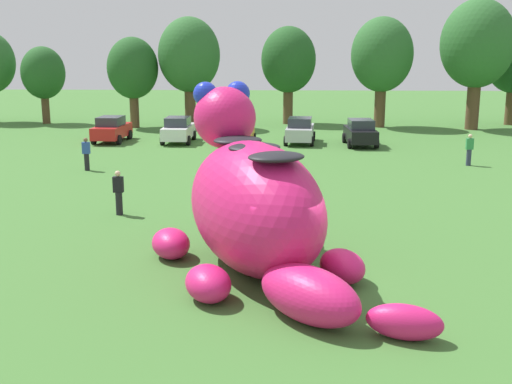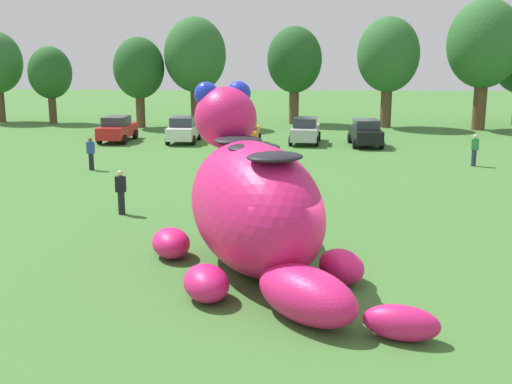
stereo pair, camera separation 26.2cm
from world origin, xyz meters
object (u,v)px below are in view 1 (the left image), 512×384
spectator_near_inflatable (469,150)px  spectator_by_cars (119,193)px  car_orange (240,132)px  car_black (360,132)px  car_red (112,129)px  car_white (178,130)px  spectator_mid_field (86,154)px  car_silver (300,130)px  giant_inflatable_creature (255,205)px

spectator_near_inflatable → spectator_by_cars: size_ratio=1.00×
car_orange → car_black: 7.83m
car_red → car_white: 4.56m
spectator_near_inflatable → spectator_mid_field: bearing=-173.6°
car_silver → car_white: bearing=180.0°
car_white → spectator_mid_field: bearing=-107.2°
spectator_near_inflatable → spectator_by_cars: same height
car_silver → spectator_near_inflatable: size_ratio=2.47×
car_black → spectator_by_cars: bearing=-122.0°
car_white → spectator_near_inflatable: size_ratio=2.41×
car_silver → car_black: bearing=-12.7°
car_red → spectator_near_inflatable: size_ratio=2.44×
car_orange → car_silver: (3.93, 1.17, 0.00)m
car_black → car_white: bearing=175.8°
car_red → spectator_mid_field: bearing=-82.1°
car_black → spectator_mid_field: size_ratio=2.43×
car_red → spectator_by_cars: car_red is taller
car_silver → spectator_near_inflatable: car_silver is taller
car_white → spectator_near_inflatable: car_white is taller
car_white → spectator_by_cars: (0.80, -18.91, -0.01)m
giant_inflatable_creature → car_black: 24.60m
car_white → spectator_mid_field: car_white is taller
giant_inflatable_creature → spectator_mid_field: size_ratio=5.27×
car_red → car_silver: same height
spectator_mid_field → spectator_by_cars: 9.63m
car_white → spectator_mid_field: size_ratio=2.41×
car_orange → car_red: bearing=171.7°
car_black → spectator_by_cars: (-11.24, -18.02, -0.01)m
car_red → spectator_mid_field: (1.42, -10.23, -0.01)m
giant_inflatable_creature → car_black: (5.79, 23.89, -1.04)m
car_red → car_white: (4.55, -0.11, 0.00)m
spectator_mid_field → car_red: bearing=97.9°
giant_inflatable_creature → spectator_mid_field: giant_inflatable_creature is taller
car_orange → spectator_mid_field: bearing=-129.4°
car_silver → spectator_mid_field: size_ratio=2.47×
spectator_near_inflatable → spectator_by_cars: (-16.27, -11.07, 0.00)m
car_white → car_silver: 8.15m
car_silver → giant_inflatable_creature: bearing=-94.4°
car_white → car_silver: (8.15, -0.01, 0.00)m
car_red → spectator_by_cars: 19.76m
car_red → spectator_mid_field: size_ratio=2.44×
car_orange → car_black: same height
giant_inflatable_creature → car_orange: giant_inflatable_creature is taller
car_red → car_silver: size_ratio=0.99×
car_white → spectator_mid_field: (-3.14, -10.12, -0.01)m
giant_inflatable_creature → spectator_by_cars: (-5.45, 5.86, -1.05)m
giant_inflatable_creature → car_white: 25.57m
car_orange → spectator_near_inflatable: size_ratio=2.41×
car_orange → spectator_by_cars: (-3.42, -17.73, -0.01)m
giant_inflatable_creature → car_white: size_ratio=2.19×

